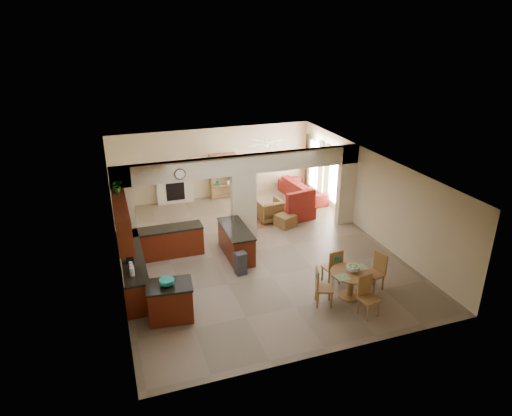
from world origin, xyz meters
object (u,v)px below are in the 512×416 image
object	(u,v)px
sofa	(302,189)
kitchen_island	(170,301)
armchair	(269,210)
dining_table	(351,280)

from	to	relation	value
sofa	kitchen_island	bearing A→B (deg)	130.33
kitchen_island	sofa	bearing A→B (deg)	51.62
sofa	armchair	size ratio (longest dim) A/B	2.89
dining_table	sofa	xyz separation A→B (m)	(1.78, 6.89, -0.13)
kitchen_island	dining_table	bearing A→B (deg)	-0.99
kitchen_island	dining_table	distance (m)	4.54
dining_table	armchair	world-z (taller)	armchair
kitchen_island	armchair	xyz separation A→B (m)	(4.24, 4.65, -0.08)
sofa	armchair	distance (m)	2.63
kitchen_island	sofa	world-z (taller)	kitchen_island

